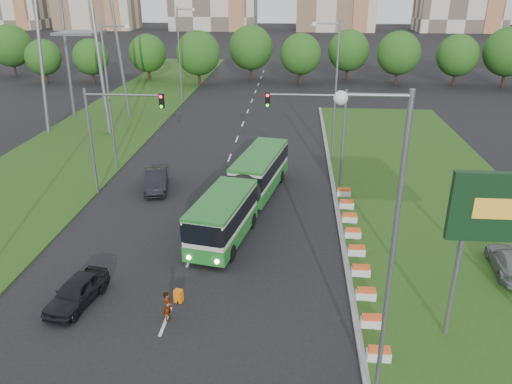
# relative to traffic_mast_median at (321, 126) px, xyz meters

# --- Properties ---
(ground) EXTENTS (360.00, 360.00, 0.00)m
(ground) POSITION_rel_traffic_mast_median_xyz_m (-4.78, -10.00, -5.35)
(ground) COLOR black
(ground) RESTS_ON ground
(grass_median) EXTENTS (14.00, 60.00, 0.15)m
(grass_median) POSITION_rel_traffic_mast_median_xyz_m (8.22, -2.00, -5.27)
(grass_median) COLOR #244E16
(grass_median) RESTS_ON ground
(median_kerb) EXTENTS (0.30, 60.00, 0.18)m
(median_kerb) POSITION_rel_traffic_mast_median_xyz_m (1.27, -2.00, -5.26)
(median_kerb) COLOR gray
(median_kerb) RESTS_ON ground
(left_verge) EXTENTS (12.00, 110.00, 0.10)m
(left_verge) POSITION_rel_traffic_mast_median_xyz_m (-22.78, 15.00, -5.30)
(left_verge) COLOR #244E16
(left_verge) RESTS_ON ground
(lane_markings) EXTENTS (0.20, 100.00, 0.01)m
(lane_markings) POSITION_rel_traffic_mast_median_xyz_m (-7.78, 10.00, -5.35)
(lane_markings) COLOR silver
(lane_markings) RESTS_ON ground
(flower_planters) EXTENTS (1.10, 18.10, 0.60)m
(flower_planters) POSITION_rel_traffic_mast_median_xyz_m (1.92, -9.20, -4.90)
(flower_planters) COLOR white
(flower_planters) RESTS_ON grass_median
(traffic_mast_median) EXTENTS (5.76, 0.32, 8.00)m
(traffic_mast_median) POSITION_rel_traffic_mast_median_xyz_m (0.00, 0.00, 0.00)
(traffic_mast_median) COLOR slate
(traffic_mast_median) RESTS_ON ground
(traffic_mast_left) EXTENTS (5.76, 0.32, 8.00)m
(traffic_mast_left) POSITION_rel_traffic_mast_median_xyz_m (-15.16, -1.00, 0.00)
(traffic_mast_left) COLOR slate
(traffic_mast_left) RESTS_ON ground
(street_lamps) EXTENTS (36.00, 60.00, 12.00)m
(street_lamps) POSITION_rel_traffic_mast_median_xyz_m (-7.78, 0.00, 0.65)
(street_lamps) COLOR slate
(street_lamps) RESTS_ON ground
(tree_line) EXTENTS (120.00, 8.00, 9.00)m
(tree_line) POSITION_rel_traffic_mast_median_xyz_m (5.22, 45.00, -0.85)
(tree_line) COLOR #215115
(tree_line) RESTS_ON ground
(articulated_bus) EXTENTS (2.52, 16.16, 2.66)m
(articulated_bus) POSITION_rel_traffic_mast_median_xyz_m (-5.34, -3.45, -3.72)
(articulated_bus) COLOR beige
(articulated_bus) RESTS_ON ground
(car_left_near) EXTENTS (2.39, 4.32, 1.39)m
(car_left_near) POSITION_rel_traffic_mast_median_xyz_m (-12.50, -14.92, -4.65)
(car_left_near) COLOR black
(car_left_near) RESTS_ON ground
(car_left_far) EXTENTS (2.63, 4.94, 1.55)m
(car_left_far) POSITION_rel_traffic_mast_median_xyz_m (-12.49, 0.11, -4.58)
(car_left_far) COLOR black
(car_left_far) RESTS_ON ground
(car_median) EXTENTS (2.26, 4.67, 1.31)m
(car_median) POSITION_rel_traffic_mast_median_xyz_m (10.10, -10.44, -4.55)
(car_median) COLOR gray
(car_median) RESTS_ON grass_median
(pedestrian) EXTENTS (0.44, 0.61, 1.55)m
(pedestrian) POSITION_rel_traffic_mast_median_xyz_m (-7.65, -15.85, -4.58)
(pedestrian) COLOR gray
(pedestrian) RESTS_ON ground
(shopping_trolley) EXTENTS (0.39, 0.42, 0.68)m
(shopping_trolley) POSITION_rel_traffic_mast_median_xyz_m (-7.49, -14.37, -5.01)
(shopping_trolley) COLOR orange
(shopping_trolley) RESTS_ON ground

